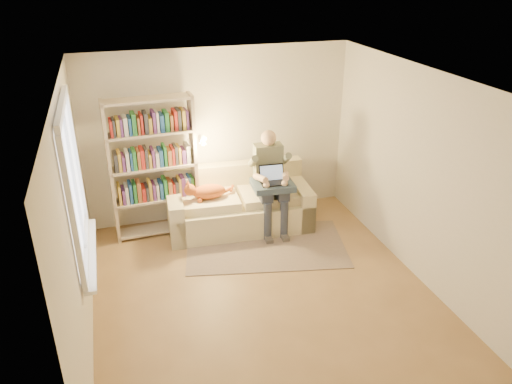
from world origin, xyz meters
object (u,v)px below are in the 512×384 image
object	(u,v)px
cat	(205,192)
laptop	(273,178)
person	(270,176)
bookshelf	(153,161)
sofa	(238,206)

from	to	relation	value
cat	laptop	xyz separation A→B (m)	(0.96, -0.22, 0.18)
cat	person	bearing A→B (deg)	-1.38
laptop	bookshelf	bearing A→B (deg)	167.58
person	bookshelf	world-z (taller)	bookshelf
sofa	bookshelf	xyz separation A→B (m)	(-1.19, 0.15, 0.81)
laptop	cat	bearing A→B (deg)	170.98
sofa	person	distance (m)	0.71
person	laptop	world-z (taller)	person
person	laptop	bearing A→B (deg)	-85.86
sofa	laptop	distance (m)	0.77
sofa	bookshelf	bearing A→B (deg)	176.39
sofa	laptop	size ratio (longest dim) A/B	5.67
cat	bookshelf	distance (m)	0.84
person	cat	world-z (taller)	person
laptop	bookshelf	xyz separation A→B (m)	(-1.63, 0.47, 0.27)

